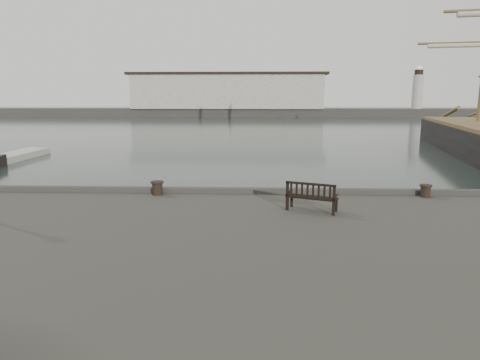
{
  "coord_description": "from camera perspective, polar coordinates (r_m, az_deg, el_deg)",
  "views": [
    {
      "loc": [
        -0.74,
        -14.9,
        4.92
      ],
      "look_at": [
        -1.3,
        -0.5,
        2.1
      ],
      "focal_mm": 32.0,
      "sensor_mm": 36.0,
      "label": 1
    }
  ],
  "objects": [
    {
      "name": "bollard_left",
      "position": [
        15.14,
        -10.96,
        -1.05
      ],
      "size": [
        0.53,
        0.53,
        0.47
      ],
      "primitive_type": "cylinder",
      "rotation": [
        0.0,
        0.0,
        -0.21
      ],
      "color": "black",
      "rests_on": "quay"
    },
    {
      "name": "breakwater",
      "position": [
        106.97,
        0.19,
        10.75
      ],
      "size": [
        140.0,
        9.5,
        12.2
      ],
      "color": "#383530",
      "rests_on": "ground"
    },
    {
      "name": "bollard_right",
      "position": [
        15.83,
        23.5,
        -1.34
      ],
      "size": [
        0.46,
        0.46,
        0.42
      ],
      "primitive_type": "cylinder",
      "rotation": [
        0.0,
        0.0,
        0.15
      ],
      "color": "black",
      "rests_on": "quay"
    },
    {
      "name": "ground",
      "position": [
        15.71,
        4.86,
        -7.22
      ],
      "size": [
        400.0,
        400.0,
        0.0
      ],
      "primitive_type": "plane",
      "color": "black",
      "rests_on": "ground"
    },
    {
      "name": "bench",
      "position": [
        12.9,
        9.52,
        -2.92
      ],
      "size": [
        1.58,
        1.04,
        0.86
      ],
      "rotation": [
        0.0,
        0.0,
        -0.39
      ],
      "color": "black",
      "rests_on": "quay"
    }
  ]
}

